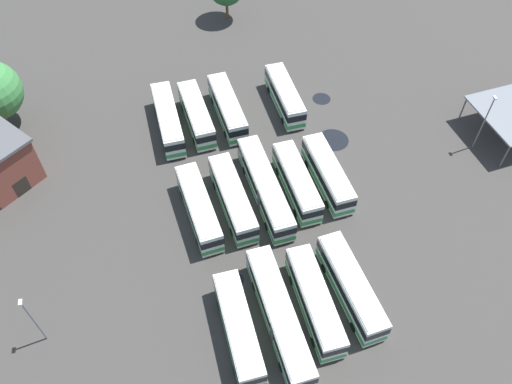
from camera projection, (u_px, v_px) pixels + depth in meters
ground_plane at (264, 200)px, 59.98m from camera, size 106.73×106.73×0.00m
bus_row0_slot1 at (351, 287)px, 50.82m from camera, size 11.35×3.85×3.42m
bus_row0_slot2 at (315, 301)px, 49.83m from camera, size 11.12×3.09×3.42m
bus_row0_slot3 at (279, 316)px, 48.85m from camera, size 14.02×3.62×3.42m
bus_row0_slot4 at (239, 328)px, 48.07m from camera, size 10.79×3.05×3.42m
bus_row1_slot0 at (328, 174)px, 60.08m from camera, size 10.68×3.43×3.42m
bus_row1_slot1 at (297, 182)px, 59.30m from camera, size 10.64×3.32×3.42m
bus_row1_slot2 at (265, 188)px, 58.75m from camera, size 14.03×3.79×3.42m
bus_row1_slot3 at (233, 198)px, 57.81m from camera, size 11.40×3.75×3.42m
bus_row1_slot4 at (199, 208)px, 56.95m from camera, size 11.09×3.88×3.42m
bus_row2_slot0 at (285, 96)px, 68.75m from camera, size 10.45×3.13×3.42m
bus_row2_slot2 at (227, 108)px, 67.25m from camera, size 11.06×3.50×3.42m
bus_row2_slot3 at (196, 115)px, 66.44m from camera, size 10.61×3.54×3.42m
bus_row2_slot4 at (168, 119)px, 65.89m from camera, size 11.48×3.14×3.42m
maintenance_shelter at (511, 115)px, 63.84m from camera, size 10.30×8.41×3.75m
lamp_post_far_corner at (33, 319)px, 46.19m from camera, size 0.56×0.28×7.35m
lamp_post_by_building at (485, 121)px, 61.92m from camera, size 0.56×0.28×8.04m
puddle_between_rows at (321, 99)px, 71.10m from camera, size 2.49×2.49×0.01m
puddle_front_lane at (333, 140)px, 66.10m from camera, size 3.94×3.94×0.01m
puddle_centre_drain at (235, 280)px, 53.31m from camera, size 1.85×1.85×0.01m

